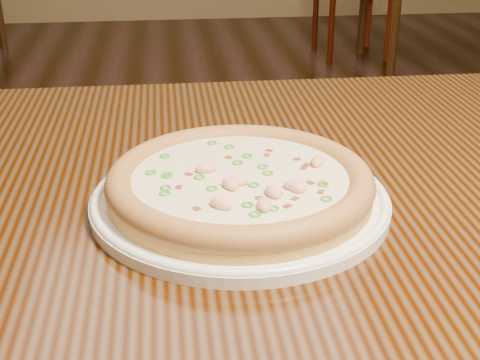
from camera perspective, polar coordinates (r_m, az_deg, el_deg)
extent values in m
cube|color=black|center=(0.77, 8.44, -1.37)|extent=(1.20, 0.80, 0.04)
cylinder|color=white|center=(0.70, 0.00, -1.79)|extent=(0.31, 0.31, 0.01)
torus|color=white|center=(0.69, 0.00, -1.35)|extent=(0.31, 0.31, 0.01)
cylinder|color=#BD8F42|center=(0.69, 0.00, -0.68)|extent=(0.27, 0.27, 0.02)
torus|color=#AF7836|center=(0.69, 0.00, 0.00)|extent=(0.28, 0.28, 0.03)
cylinder|color=beige|center=(0.69, 0.00, 0.19)|extent=(0.22, 0.22, 0.00)
ellipsoid|color=#F2B29E|center=(0.66, -0.83, -0.35)|extent=(0.02, 0.03, 0.01)
ellipsoid|color=#F2B29E|center=(0.69, -2.88, 1.00)|extent=(0.03, 0.02, 0.01)
ellipsoid|color=#F2B29E|center=(0.66, 4.72, -0.50)|extent=(0.03, 0.02, 0.01)
ellipsoid|color=#F2B29E|center=(0.71, 6.65, 1.60)|extent=(0.02, 0.03, 0.01)
ellipsoid|color=#F2B29E|center=(0.62, 2.08, -2.11)|extent=(0.02, 0.03, 0.01)
ellipsoid|color=#F2B29E|center=(0.66, 4.78, -0.55)|extent=(0.02, 0.03, 0.01)
ellipsoid|color=#F2B29E|center=(0.64, 2.86, -1.01)|extent=(0.02, 0.03, 0.01)
ellipsoid|color=#F2B29E|center=(0.66, -0.26, -0.09)|extent=(0.03, 0.02, 0.01)
ellipsoid|color=#F2B29E|center=(0.62, -1.62, -2.01)|extent=(0.03, 0.03, 0.01)
cube|color=maroon|center=(0.65, 6.89, -1.09)|extent=(0.01, 0.01, 0.00)
cube|color=maroon|center=(0.64, 4.70, -1.66)|extent=(0.01, 0.01, 0.00)
cube|color=maroon|center=(0.62, -3.72, -2.52)|extent=(0.01, 0.01, 0.00)
cube|color=maroon|center=(0.67, 7.12, -0.30)|extent=(0.01, 0.01, 0.00)
cube|color=maroon|center=(0.71, 5.68, 1.23)|extent=(0.01, 0.01, 0.00)
cube|color=maroon|center=(0.69, -4.40, 0.43)|extent=(0.01, 0.01, 0.00)
cube|color=maroon|center=(0.75, 2.49, 2.48)|extent=(0.01, 0.01, 0.00)
cube|color=maroon|center=(0.62, 4.06, -2.30)|extent=(0.01, 0.01, 0.00)
cube|color=maroon|center=(0.66, -5.25, -0.68)|extent=(0.01, 0.01, 0.00)
cube|color=maroon|center=(0.70, 5.45, 0.97)|extent=(0.01, 0.01, 0.00)
cube|color=maroon|center=(0.73, -0.99, 1.89)|extent=(0.01, 0.01, 0.00)
cube|color=maroon|center=(0.73, 4.86, 1.72)|extent=(0.01, 0.01, 0.00)
cube|color=maroon|center=(0.64, 1.67, -1.59)|extent=(0.01, 0.01, 0.00)
cube|color=maroon|center=(0.67, 6.03, -0.30)|extent=(0.01, 0.01, 0.00)
cube|color=maroon|center=(0.73, 2.29, 2.07)|extent=(0.01, 0.01, 0.00)
torus|color=green|center=(0.71, -0.20, 1.48)|extent=(0.02, 0.02, 0.00)
torus|color=green|center=(0.70, -7.61, 0.61)|extent=(0.01, 0.01, 0.00)
torus|color=green|center=(0.66, 1.19, -0.44)|extent=(0.02, 0.02, 0.00)
torus|color=green|center=(0.65, -6.43, -1.15)|extent=(0.01, 0.01, 0.00)
torus|color=green|center=(0.62, 0.65, -2.16)|extent=(0.01, 0.01, 0.00)
torus|color=green|center=(0.67, 7.11, -0.38)|extent=(0.02, 0.02, 0.00)
torus|color=green|center=(0.69, -6.23, 0.44)|extent=(0.02, 0.02, 0.00)
torus|color=green|center=(0.66, -6.36, -0.69)|extent=(0.01, 0.01, 0.00)
torus|color=green|center=(0.73, -6.42, 2.03)|extent=(0.02, 0.02, 0.00)
torus|color=green|center=(0.65, 3.21, -1.17)|extent=(0.02, 0.02, 0.00)
torus|color=green|center=(0.70, 1.96, 1.11)|extent=(0.02, 0.02, 0.00)
torus|color=green|center=(0.73, 0.62, 2.06)|extent=(0.01, 0.01, 0.00)
torus|color=green|center=(0.66, -2.42, -0.75)|extent=(0.01, 0.01, 0.00)
torus|color=green|center=(0.61, 1.28, -2.94)|extent=(0.02, 0.02, 0.00)
torus|color=green|center=(0.62, 2.84, -2.45)|extent=(0.02, 0.02, 0.00)
torus|color=green|center=(0.68, -3.47, 0.22)|extent=(0.02, 0.02, 0.00)
torus|color=green|center=(0.75, -0.90, 2.83)|extent=(0.01, 0.01, 0.00)
torus|color=green|center=(0.69, -6.24, 0.34)|extent=(0.01, 0.01, 0.00)
torus|color=green|center=(0.69, 2.41, 0.58)|extent=(0.02, 0.02, 0.00)
torus|color=green|center=(0.77, -2.41, 3.17)|extent=(0.02, 0.02, 0.00)
torus|color=green|center=(0.64, 7.38, -1.62)|extent=(0.01, 0.01, 0.00)
cylinder|color=black|center=(3.79, 13.15, 13.49)|extent=(0.05, 0.05, 0.71)
cylinder|color=#651A08|center=(4.23, 12.58, 12.62)|extent=(0.04, 0.04, 0.41)
cylinder|color=#651A08|center=(4.56, 10.94, 13.63)|extent=(0.04, 0.04, 0.41)
cylinder|color=#651A08|center=(4.12, 7.79, 12.64)|extent=(0.04, 0.04, 0.41)
cylinder|color=#651A08|center=(4.45, 6.45, 13.64)|extent=(0.04, 0.04, 0.41)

